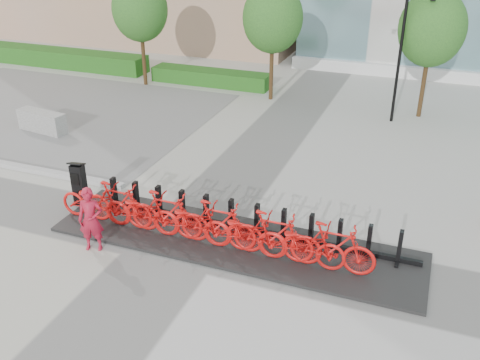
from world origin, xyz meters
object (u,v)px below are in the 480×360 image
(worker_red, at_px, (91,220))
(jersey_barrier, at_px, (42,121))
(bike_0, at_px, (95,202))
(kiosk, at_px, (79,184))

(worker_red, xyz_separation_m, jersey_barrier, (-6.61, 6.19, -0.44))
(worker_red, height_order, jersey_barrier, worker_red)
(bike_0, bearing_deg, jersey_barrier, 49.54)
(bike_0, bearing_deg, worker_red, -148.87)
(bike_0, relative_size, jersey_barrier, 1.01)
(kiosk, xyz_separation_m, jersey_barrier, (-4.99, 4.45, -0.32))
(bike_0, height_order, kiosk, kiosk)
(kiosk, distance_m, worker_red, 2.38)
(bike_0, relative_size, worker_red, 1.24)
(bike_0, xyz_separation_m, worker_red, (0.69, -1.14, 0.22))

